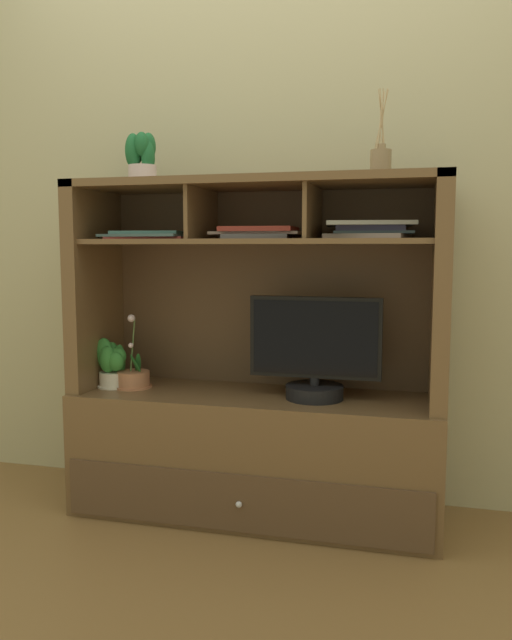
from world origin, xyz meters
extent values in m
cube|color=brown|center=(0.00, 0.00, -0.01)|extent=(6.00, 6.00, 0.02)
cube|color=tan|center=(0.00, 0.26, 1.40)|extent=(6.00, 0.02, 2.80)
cube|color=brown|center=(0.00, 0.00, 0.24)|extent=(1.45, 0.47, 0.49)
cube|color=brown|center=(0.00, -0.24, 0.13)|extent=(1.39, 0.01, 0.22)
sphere|color=silver|center=(0.00, -0.25, 0.13)|extent=(0.02, 0.02, 0.02)
cube|color=brown|center=(-0.70, 0.00, 0.91)|extent=(0.06, 0.43, 0.84)
cube|color=brown|center=(0.70, 0.00, 0.91)|extent=(0.06, 0.43, 0.84)
cube|color=brown|center=(0.00, 0.20, 0.89)|extent=(1.39, 0.02, 0.81)
cube|color=brown|center=(0.00, 0.00, 1.31)|extent=(1.45, 0.43, 0.03)
cube|color=brown|center=(0.00, 0.00, 1.09)|extent=(1.33, 0.38, 0.02)
cube|color=brown|center=(-0.22, 0.00, 1.20)|extent=(0.02, 0.36, 0.20)
cube|color=brown|center=(0.22, 0.00, 1.20)|extent=(0.02, 0.36, 0.20)
cylinder|color=black|center=(0.24, -0.03, 0.52)|extent=(0.22, 0.22, 0.05)
cylinder|color=black|center=(0.24, -0.03, 0.56)|extent=(0.04, 0.04, 0.03)
cube|color=black|center=(0.24, -0.03, 0.73)|extent=(0.51, 0.03, 0.31)
cube|color=black|center=(0.24, -0.04, 0.73)|extent=(0.48, 0.00, 0.28)
cylinder|color=#B0704E|center=(-0.52, -0.02, 0.52)|extent=(0.13, 0.13, 0.07)
cylinder|color=#B0704E|center=(-0.52, -0.02, 0.49)|extent=(0.15, 0.15, 0.01)
cylinder|color=#4C6B38|center=(-0.52, -0.02, 0.67)|extent=(0.03, 0.01, 0.22)
sphere|color=silver|center=(-0.52, -0.04, 0.67)|extent=(0.02, 0.02, 0.02)
sphere|color=silver|center=(-0.52, -0.03, 0.78)|extent=(0.03, 0.03, 0.03)
ellipsoid|color=#1F5A24|center=(-0.50, -0.03, 0.59)|extent=(0.05, 0.06, 0.10)
ellipsoid|color=#1F5A24|center=(-0.50, -0.01, 0.59)|extent=(0.05, 0.07, 0.10)
cylinder|color=beige|center=(-0.61, -0.03, 0.52)|extent=(0.12, 0.12, 0.06)
cylinder|color=beige|center=(-0.61, -0.03, 0.49)|extent=(0.14, 0.14, 0.01)
ellipsoid|color=#2D742E|center=(-0.58, -0.03, 0.62)|extent=(0.07, 0.06, 0.07)
ellipsoid|color=#2D742E|center=(-0.59, 0.00, 0.60)|extent=(0.04, 0.06, 0.14)
ellipsoid|color=#2D742E|center=(-0.63, -0.01, 0.63)|extent=(0.06, 0.06, 0.10)
ellipsoid|color=#2D742E|center=(-0.65, -0.03, 0.63)|extent=(0.08, 0.05, 0.13)
ellipsoid|color=#2D742E|center=(-0.62, -0.05, 0.61)|extent=(0.07, 0.07, 0.11)
ellipsoid|color=#2D742E|center=(-0.58, -0.06, 0.60)|extent=(0.07, 0.05, 0.08)
cube|color=#5F5C60|center=(0.01, 0.00, 1.11)|extent=(0.27, 0.26, 0.02)
cube|color=beige|center=(0.00, 0.01, 1.12)|extent=(0.35, 0.18, 0.01)
cube|color=#AF3A2F|center=(0.01, 0.02, 1.14)|extent=(0.29, 0.26, 0.02)
cube|color=#A13D39|center=(-0.43, -0.01, 1.11)|extent=(0.33, 0.25, 0.01)
cube|color=#4D6968|center=(-0.44, -0.02, 1.12)|extent=(0.35, 0.28, 0.01)
cube|color=#467572|center=(-0.44, 0.00, 1.13)|extent=(0.29, 0.25, 0.01)
cube|color=gray|center=(0.43, 0.00, 1.11)|extent=(0.31, 0.28, 0.02)
cube|color=#32424B|center=(0.45, 0.00, 1.12)|extent=(0.30, 0.24, 0.01)
cube|color=#32314E|center=(0.44, 0.00, 1.14)|extent=(0.25, 0.21, 0.02)
cube|color=gray|center=(0.43, 0.00, 1.16)|extent=(0.35, 0.32, 0.01)
cylinder|color=#8E7451|center=(0.47, -0.03, 1.37)|extent=(0.08, 0.08, 0.09)
cylinder|color=#8E7451|center=(0.47, -0.03, 1.43)|extent=(0.03, 0.03, 0.02)
cylinder|color=tan|center=(0.48, -0.03, 1.52)|extent=(0.00, 0.04, 0.21)
cylinder|color=tan|center=(0.47, -0.02, 1.52)|extent=(0.04, 0.03, 0.21)
cylinder|color=tan|center=(0.47, -0.02, 1.52)|extent=(0.05, 0.01, 0.21)
cylinder|color=tan|center=(0.47, -0.02, 1.52)|extent=(0.02, 0.05, 0.21)
cylinder|color=tan|center=(0.47, -0.03, 1.52)|extent=(0.01, 0.02, 0.21)
cylinder|color=tan|center=(0.47, -0.03, 1.52)|extent=(0.03, 0.01, 0.21)
cylinder|color=tan|center=(0.47, -0.03, 1.52)|extent=(0.02, 0.02, 0.21)
cylinder|color=beige|center=(-0.47, 0.00, 1.36)|extent=(0.11, 0.11, 0.07)
cylinder|color=beige|center=(-0.47, 0.00, 1.33)|extent=(0.13, 0.13, 0.01)
ellipsoid|color=#1A5B2D|center=(-0.45, 0.00, 1.43)|extent=(0.05, 0.07, 0.12)
ellipsoid|color=#1A5B2D|center=(-0.46, 0.04, 1.48)|extent=(0.05, 0.08, 0.11)
ellipsoid|color=#1A5B2D|center=(-0.51, 0.02, 1.46)|extent=(0.05, 0.06, 0.10)
ellipsoid|color=#1A5B2D|center=(-0.50, -0.01, 1.45)|extent=(0.06, 0.07, 0.14)
ellipsoid|color=#1A5B2D|center=(-0.46, -0.02, 1.48)|extent=(0.06, 0.06, 0.10)
camera|label=1|loc=(0.62, -2.40, 1.07)|focal=35.66mm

